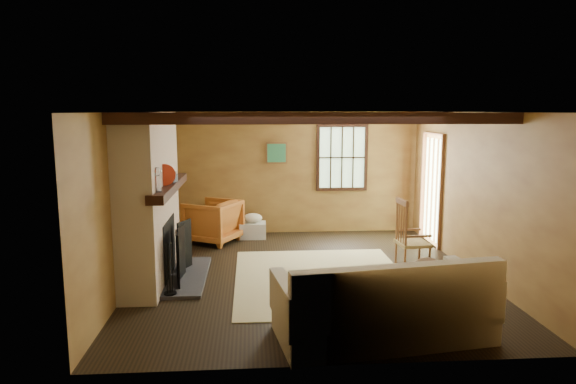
{
  "coord_description": "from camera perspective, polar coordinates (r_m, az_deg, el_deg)",
  "views": [
    {
      "loc": [
        -0.81,
        -7.31,
        2.42
      ],
      "look_at": [
        -0.25,
        0.4,
        1.19
      ],
      "focal_mm": 32.0,
      "sensor_mm": 36.0,
      "label": 1
    }
  ],
  "objects": [
    {
      "name": "basket_pillow",
      "position": [
        9.84,
        -3.95,
        -2.9
      ],
      "size": [
        0.41,
        0.35,
        0.18
      ],
      "primitive_type": "ellipsoid",
      "rotation": [
        0.0,
        0.0,
        0.18
      ],
      "color": "beige",
      "rests_on": "laundry_basket"
    },
    {
      "name": "firewood_pile",
      "position": [
        10.25,
        -11.36,
        -4.04
      ],
      "size": [
        0.74,
        0.13,
        0.27
      ],
      "color": "brown",
      "rests_on": "ground"
    },
    {
      "name": "sofa",
      "position": [
        5.7,
        10.75,
        -12.67
      ],
      "size": [
        2.41,
        1.33,
        0.92
      ],
      "rotation": [
        0.0,
        0.0,
        0.15
      ],
      "color": "beige",
      "rests_on": "ground"
    },
    {
      "name": "ground",
      "position": [
        7.74,
        2.06,
        -9.2
      ],
      "size": [
        5.5,
        5.5,
        0.0
      ],
      "primitive_type": "plane",
      "color": "black",
      "rests_on": "ground"
    },
    {
      "name": "rocking_chair",
      "position": [
        8.01,
        13.44,
        -5.29
      ],
      "size": [
        0.84,
        0.49,
        1.12
      ],
      "rotation": [
        0.0,
        0.0,
        1.64
      ],
      "color": "tan",
      "rests_on": "ground"
    },
    {
      "name": "laundry_basket",
      "position": [
        9.89,
        -3.93,
        -4.26
      ],
      "size": [
        0.51,
        0.39,
        0.3
      ],
      "primitive_type": "cube",
      "rotation": [
        0.0,
        0.0,
        -0.01
      ],
      "color": "silver",
      "rests_on": "ground"
    },
    {
      "name": "fireplace",
      "position": [
        7.56,
        -14.92,
        -1.33
      ],
      "size": [
        1.02,
        2.3,
        2.4
      ],
      "color": "#965B3A",
      "rests_on": "ground"
    },
    {
      "name": "armchair",
      "position": [
        9.59,
        -8.35,
        -3.24
      ],
      "size": [
        1.18,
        1.17,
        0.8
      ],
      "primitive_type": "imported",
      "rotation": [
        0.0,
        0.0,
        -2.08
      ],
      "color": "#BF6026",
      "rests_on": "ground"
    },
    {
      "name": "room_envelope",
      "position": [
        7.68,
        3.55,
        3.13
      ],
      "size": [
        5.02,
        5.52,
        2.44
      ],
      "color": "olive",
      "rests_on": "ground"
    },
    {
      "name": "rug",
      "position": [
        7.58,
        3.75,
        -9.6
      ],
      "size": [
        2.5,
        3.0,
        0.01
      ],
      "primitive_type": "cube",
      "color": "#C9BA86",
      "rests_on": "ground"
    }
  ]
}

